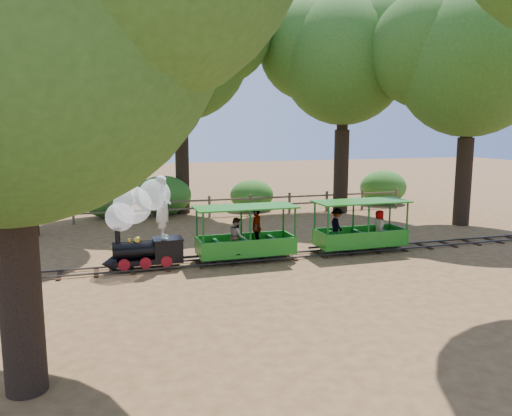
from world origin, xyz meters
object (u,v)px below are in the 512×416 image
object	(u,v)px
carriage_rear	(357,230)
locomotive	(142,217)
carriage_front	(246,237)
fence	(230,204)

from	to	relation	value
carriage_rear	locomotive	bearing A→B (deg)	179.66
locomotive	carriage_rear	xyz separation A→B (m)	(7.04, -0.04, -0.83)
locomotive	carriage_front	world-z (taller)	locomotive
locomotive	fence	world-z (taller)	locomotive
carriage_front	fence	size ratio (longest dim) A/B	0.17
fence	carriage_front	bearing A→B (deg)	-100.60
locomotive	carriage_front	size ratio (longest dim) A/B	0.89
carriage_front	fence	xyz separation A→B (m)	(1.50, 8.00, -0.18)
carriage_rear	fence	world-z (taller)	carriage_rear
locomotive	carriage_rear	size ratio (longest dim) A/B	0.89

